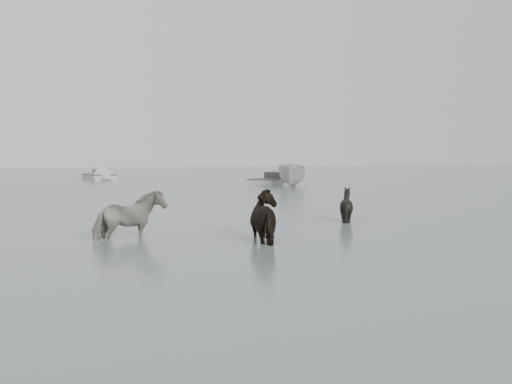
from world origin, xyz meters
TOP-DOWN VIEW (x-y plane):
  - ground at (0.00, 0.00)m, footprint 140.00×140.00m
  - pony_pinto at (-3.13, 0.15)m, footprint 1.89×1.47m
  - pony_dark at (-0.04, -1.27)m, footprint 1.75×1.87m
  - pony_black at (3.31, 2.02)m, footprint 1.49×1.42m
  - boat_small at (7.83, 19.24)m, footprint 3.01×4.15m
  - skiff_port at (7.52, 22.45)m, footprint 4.37×4.94m
  - skiff_mid at (-2.25, 33.09)m, footprint 2.67×6.09m

SIDE VIEW (x-z plane):
  - ground at x=0.00m, z-range 0.00..0.00m
  - skiff_port at x=7.52m, z-range 0.00..0.75m
  - skiff_mid at x=-2.25m, z-range 0.00..0.75m
  - pony_black at x=3.31m, z-range 0.00..1.30m
  - pony_pinto at x=-3.13m, z-range 0.00..1.45m
  - boat_small at x=7.83m, z-range 0.00..1.51m
  - pony_dark at x=-0.04m, z-range 0.00..1.53m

